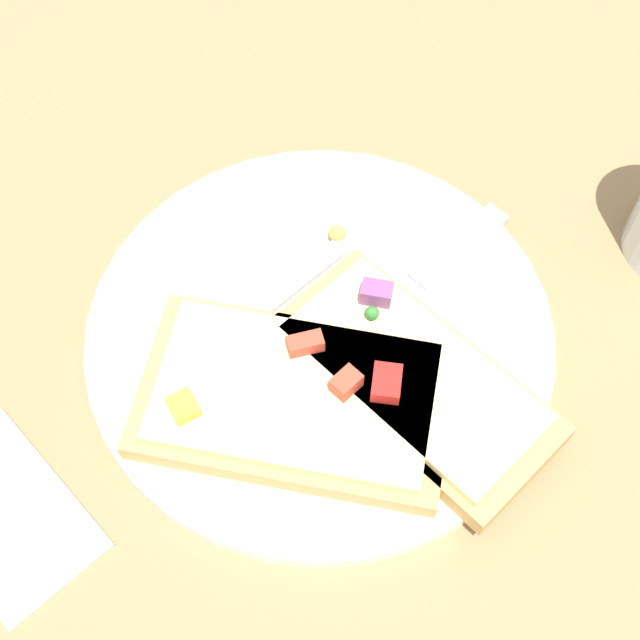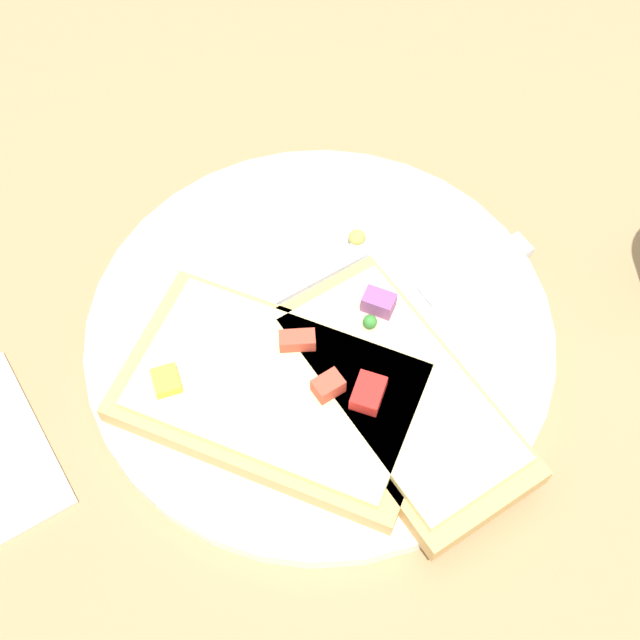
% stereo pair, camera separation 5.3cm
% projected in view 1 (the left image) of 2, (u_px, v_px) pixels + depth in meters
% --- Properties ---
extents(ground_plane, '(4.00, 4.00, 0.00)m').
position_uv_depth(ground_plane, '(320.00, 338.00, 0.55)').
color(ground_plane, '#9E7A51').
extents(plate, '(0.28, 0.28, 0.01)m').
position_uv_depth(plate, '(320.00, 333.00, 0.54)').
color(plate, white).
rests_on(plate, ground).
extents(fork, '(0.03, 0.22, 0.01)m').
position_uv_depth(fork, '(282.00, 293.00, 0.55)').
color(fork, '#B7B7BC').
rests_on(fork, plate).
extents(knife, '(0.02, 0.21, 0.01)m').
position_uv_depth(knife, '(406.00, 292.00, 0.55)').
color(knife, '#B7B7BC').
rests_on(knife, plate).
extents(pizza_slice_main, '(0.20, 0.18, 0.03)m').
position_uv_depth(pizza_slice_main, '(295.00, 398.00, 0.50)').
color(pizza_slice_main, tan).
rests_on(pizza_slice_main, plate).
extents(pizza_slice_corner, '(0.17, 0.08, 0.03)m').
position_uv_depth(pizza_slice_corner, '(413.00, 378.00, 0.51)').
color(pizza_slice_corner, tan).
rests_on(pizza_slice_corner, plate).
extents(crumb_scatter, '(0.07, 0.05, 0.01)m').
position_uv_depth(crumb_scatter, '(349.00, 279.00, 0.55)').
color(crumb_scatter, tan).
rests_on(crumb_scatter, plate).
extents(napkin, '(0.11, 0.07, 0.01)m').
position_uv_depth(napkin, '(5.00, 512.00, 0.49)').
color(napkin, beige).
rests_on(napkin, ground).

